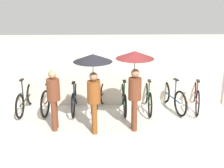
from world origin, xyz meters
TOP-DOWN VIEW (x-y plane):
  - ground_plane at (0.00, 0.00)m, footprint 30.00×30.00m
  - back_wall at (0.00, 2.25)m, footprint 12.89×0.12m
  - parked_bicycle_0 at (-2.45, 1.77)m, footprint 0.44×1.69m
  - parked_bicycle_1 at (-1.75, 1.83)m, footprint 0.44×1.77m
  - parked_bicycle_2 at (-1.05, 1.79)m, footprint 0.44×1.75m
  - parked_bicycle_3 at (-0.35, 1.75)m, footprint 0.54×1.69m
  - parked_bicycle_4 at (0.35, 1.74)m, footprint 0.44×1.66m
  - parked_bicycle_5 at (1.05, 1.78)m, footprint 0.44×1.74m
  - parked_bicycle_6 at (1.75, 1.81)m, footprint 0.58×1.73m
  - parked_bicycle_7 at (2.45, 1.83)m, footprint 0.51×1.79m
  - pedestrian_leading at (-1.43, 0.56)m, footprint 0.32×0.32m
  - pedestrian_center at (-0.46, 0.47)m, footprint 0.93×0.93m
  - pedestrian_trailing at (0.53, 0.60)m, footprint 0.93×0.93m

SIDE VIEW (x-z plane):
  - ground_plane at x=0.00m, z-range 0.00..0.00m
  - parked_bicycle_4 at x=0.35m, z-range -0.14..0.83m
  - parked_bicycle_0 at x=-2.45m, z-range -0.14..0.85m
  - parked_bicycle_3 at x=-0.35m, z-range -0.13..0.85m
  - parked_bicycle_2 at x=-1.05m, z-range -0.16..0.90m
  - parked_bicycle_5 at x=1.05m, z-range -0.18..0.91m
  - parked_bicycle_6 at x=1.75m, z-range -0.18..0.93m
  - parked_bicycle_7 at x=2.45m, z-range -0.10..0.88m
  - parked_bicycle_1 at x=-1.75m, z-range -0.17..0.95m
  - pedestrian_leading at x=-1.43m, z-range 0.12..1.66m
  - back_wall at x=0.00m, z-range 0.00..1.95m
  - pedestrian_center at x=-0.46m, z-range 0.53..2.46m
  - pedestrian_trailing at x=0.53m, z-range 0.53..2.50m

